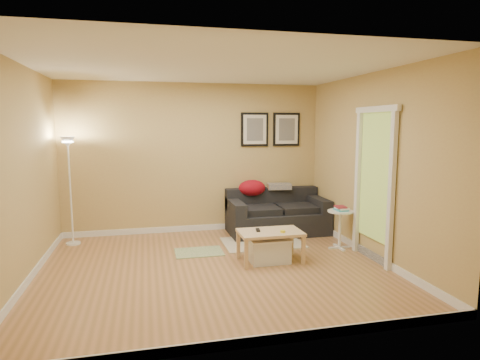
{
  "coord_description": "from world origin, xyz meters",
  "views": [
    {
      "loc": [
        -0.84,
        -5.14,
        1.88
      ],
      "look_at": [
        0.55,
        0.85,
        1.05
      ],
      "focal_mm": 30.59,
      "sensor_mm": 36.0,
      "label": 1
    }
  ],
  "objects_px": {
    "sofa": "(277,212)",
    "storage_bin": "(269,250)",
    "side_table": "(340,230)",
    "floor_lamp": "(71,194)",
    "book_stack": "(341,208)",
    "coffee_table": "(270,246)"
  },
  "relations": [
    {
      "from": "book_stack",
      "to": "side_table",
      "type": "bearing_deg",
      "value": -128.74
    },
    {
      "from": "storage_bin",
      "to": "floor_lamp",
      "type": "bearing_deg",
      "value": 151.63
    },
    {
      "from": "sofa",
      "to": "floor_lamp",
      "type": "xyz_separation_m",
      "value": [
        -3.38,
        0.06,
        0.44
      ]
    },
    {
      "from": "coffee_table",
      "to": "book_stack",
      "type": "distance_m",
      "value": 1.35
    },
    {
      "from": "book_stack",
      "to": "floor_lamp",
      "type": "height_order",
      "value": "floor_lamp"
    },
    {
      "from": "sofa",
      "to": "side_table",
      "type": "relative_size",
      "value": 2.88
    },
    {
      "from": "coffee_table",
      "to": "book_stack",
      "type": "xyz_separation_m",
      "value": [
        1.23,
        0.35,
        0.41
      ]
    },
    {
      "from": "sofa",
      "to": "storage_bin",
      "type": "bearing_deg",
      "value": -112.49
    },
    {
      "from": "sofa",
      "to": "storage_bin",
      "type": "xyz_separation_m",
      "value": [
        -0.6,
        -1.44,
        -0.21
      ]
    },
    {
      "from": "storage_bin",
      "to": "book_stack",
      "type": "xyz_separation_m",
      "value": [
        1.25,
        0.36,
        0.45
      ]
    },
    {
      "from": "floor_lamp",
      "to": "storage_bin",
      "type": "bearing_deg",
      "value": -28.37
    },
    {
      "from": "storage_bin",
      "to": "book_stack",
      "type": "height_order",
      "value": "book_stack"
    },
    {
      "from": "coffee_table",
      "to": "floor_lamp",
      "type": "height_order",
      "value": "floor_lamp"
    },
    {
      "from": "book_stack",
      "to": "floor_lamp",
      "type": "relative_size",
      "value": 0.13
    },
    {
      "from": "storage_bin",
      "to": "floor_lamp",
      "type": "relative_size",
      "value": 0.32
    },
    {
      "from": "coffee_table",
      "to": "side_table",
      "type": "height_order",
      "value": "side_table"
    },
    {
      "from": "sofa",
      "to": "floor_lamp",
      "type": "height_order",
      "value": "floor_lamp"
    },
    {
      "from": "sofa",
      "to": "side_table",
      "type": "bearing_deg",
      "value": -59.64
    },
    {
      "from": "coffee_table",
      "to": "floor_lamp",
      "type": "xyz_separation_m",
      "value": [
        -2.8,
        1.5,
        0.59
      ]
    },
    {
      "from": "coffee_table",
      "to": "side_table",
      "type": "distance_m",
      "value": 1.27
    },
    {
      "from": "coffee_table",
      "to": "side_table",
      "type": "bearing_deg",
      "value": -5.91
    },
    {
      "from": "coffee_table",
      "to": "floor_lamp",
      "type": "bearing_deg",
      "value": 130.21
    }
  ]
}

